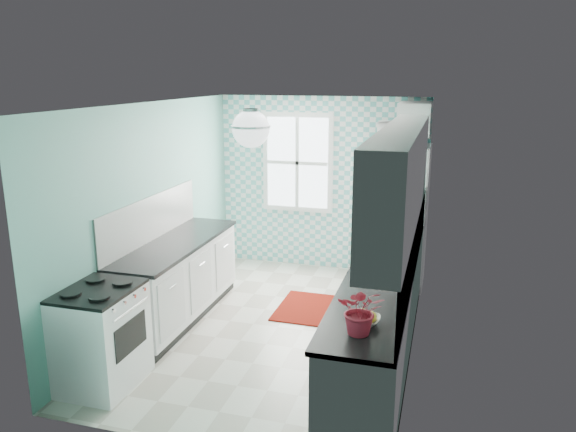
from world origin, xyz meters
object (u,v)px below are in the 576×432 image
(stove, at_px, (102,336))
(sink, at_px, (393,244))
(potted_plant, at_px, (361,310))
(fruit_bowl, at_px, (364,320))
(microwave, at_px, (399,134))
(ceiling_light, at_px, (251,128))
(fridge, at_px, (395,216))

(stove, height_order, sink, sink)
(potted_plant, bearing_deg, fruit_bowl, 90.00)
(stove, xyz_separation_m, potted_plant, (2.40, -0.24, 0.65))
(microwave, bearing_deg, sink, 91.75)
(stove, bearing_deg, microwave, 58.27)
(potted_plant, bearing_deg, sink, 89.90)
(ceiling_light, bearing_deg, sink, 47.82)
(potted_plant, relative_size, microwave, 0.68)
(ceiling_light, xyz_separation_m, sink, (1.20, 1.33, -1.39))
(ceiling_light, relative_size, sink, 0.66)
(ceiling_light, distance_m, potted_plant, 1.98)
(fruit_bowl, bearing_deg, sink, 89.89)
(sink, bearing_deg, potted_plant, -93.81)
(fridge, distance_m, sink, 1.28)
(ceiling_light, xyz_separation_m, potted_plant, (1.20, -1.02, -1.20))
(ceiling_light, height_order, stove, ceiling_light)
(sink, height_order, microwave, microwave)
(stove, relative_size, potted_plant, 2.45)
(fridge, bearing_deg, microwave, 56.09)
(fruit_bowl, relative_size, potted_plant, 0.64)
(fruit_bowl, height_order, microwave, microwave)
(fridge, relative_size, sink, 3.56)
(stove, distance_m, microwave, 4.39)
(sink, xyz_separation_m, fruit_bowl, (-0.00, -2.17, 0.04))
(ceiling_light, relative_size, fridge, 0.18)
(microwave, bearing_deg, ceiling_light, 64.45)
(fridge, height_order, stove, fridge)
(ceiling_light, relative_size, stove, 0.38)
(fridge, distance_m, microwave, 1.10)
(ceiling_light, xyz_separation_m, stove, (-1.20, -0.78, -1.84))
(fridge, height_order, microwave, microwave)
(stove, height_order, potted_plant, potted_plant)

